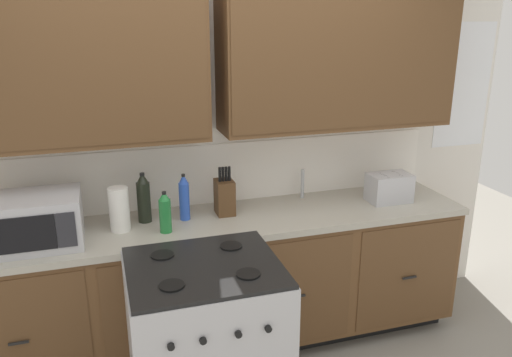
% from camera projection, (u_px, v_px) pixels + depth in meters
% --- Properties ---
extents(wall_unit, '(4.32, 0.40, 2.60)m').
position_uv_depth(wall_unit, '(211.00, 90.00, 3.12)').
color(wall_unit, white).
rests_on(wall_unit, ground_plane).
extents(counter_run, '(3.15, 0.64, 0.91)m').
position_uv_depth(counter_run, '(223.00, 283.00, 3.30)').
color(counter_run, black).
rests_on(counter_run, ground_plane).
extents(stove_range, '(0.76, 0.68, 0.95)m').
position_uv_depth(stove_range, '(207.00, 347.00, 2.66)').
color(stove_range, '#B7B7BC').
rests_on(stove_range, ground_plane).
extents(microwave, '(0.48, 0.37, 0.28)m').
position_uv_depth(microwave, '(36.00, 221.00, 2.78)').
color(microwave, '#B7B7BC').
rests_on(microwave, counter_run).
extents(toaster, '(0.28, 0.18, 0.19)m').
position_uv_depth(toaster, '(389.00, 188.00, 3.44)').
color(toaster, '#B7B7BC').
rests_on(toaster, counter_run).
extents(knife_block, '(0.11, 0.14, 0.31)m').
position_uv_depth(knife_block, '(225.00, 196.00, 3.22)').
color(knife_block, '#52361E').
rests_on(knife_block, counter_run).
extents(sink_faucet, '(0.02, 0.02, 0.20)m').
position_uv_depth(sink_faucet, '(302.00, 184.00, 3.51)').
color(sink_faucet, '#B2B5BA').
rests_on(sink_faucet, counter_run).
extents(paper_towel_roll, '(0.12, 0.12, 0.26)m').
position_uv_depth(paper_towel_roll, '(119.00, 209.00, 2.97)').
color(paper_towel_roll, white).
rests_on(paper_towel_roll, counter_run).
extents(bottle_green, '(0.07, 0.07, 0.25)m').
position_uv_depth(bottle_green, '(165.00, 212.00, 2.95)').
color(bottle_green, '#237A38').
rests_on(bottle_green, counter_run).
extents(bottle_dark, '(0.08, 0.08, 0.31)m').
position_uv_depth(bottle_dark, '(144.00, 198.00, 3.09)').
color(bottle_dark, black).
rests_on(bottle_dark, counter_run).
extents(bottle_blue, '(0.06, 0.06, 0.29)m').
position_uv_depth(bottle_blue, '(184.00, 197.00, 3.12)').
color(bottle_blue, blue).
rests_on(bottle_blue, counter_run).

